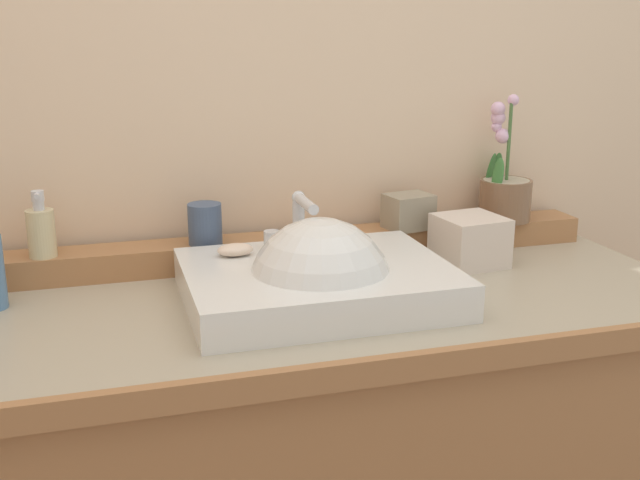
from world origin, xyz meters
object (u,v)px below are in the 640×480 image
object	(u,v)px
potted_plant	(504,190)
soap_bar	(235,250)
tumbler_cup	(205,224)
soap_dispenser	(41,231)
sink_basin	(319,286)
tissue_box	(470,241)
trinket_box	(408,211)

from	to	relation	value
potted_plant	soap_bar	bearing A→B (deg)	-167.17
tumbler_cup	soap_dispenser	bearing A→B (deg)	-179.74
potted_plant	sink_basin	bearing A→B (deg)	-153.25
potted_plant	soap_dispenser	world-z (taller)	potted_plant
soap_dispenser	tumbler_cup	size ratio (longest dim) A/B	1.55
sink_basin	tumbler_cup	world-z (taller)	sink_basin
tissue_box	tumbler_cup	bearing A→B (deg)	167.81
soap_bar	soap_dispenser	world-z (taller)	soap_dispenser
potted_plant	tumbler_cup	bearing A→B (deg)	-178.96
potted_plant	tumbler_cup	size ratio (longest dim) A/B	3.39
sink_basin	trinket_box	size ratio (longest dim) A/B	4.95
trinket_box	tissue_box	world-z (taller)	trinket_box
potted_plant	tumbler_cup	world-z (taller)	potted_plant
soap_bar	soap_dispenser	xyz separation A→B (m)	(-0.36, 0.14, 0.03)
sink_basin	soap_dispenser	world-z (taller)	soap_dispenser
trinket_box	soap_dispenser	bearing A→B (deg)	169.52
sink_basin	tissue_box	distance (m)	0.40
sink_basin	trinket_box	bearing A→B (deg)	41.89
tissue_box	soap_dispenser	bearing A→B (deg)	172.33
tumbler_cup	trinket_box	size ratio (longest dim) A/B	0.87
potted_plant	soap_dispenser	bearing A→B (deg)	-179.21
soap_bar	soap_dispenser	size ratio (longest dim) A/B	0.53
sink_basin	trinket_box	distance (m)	0.38
soap_bar	soap_dispenser	distance (m)	0.38
sink_basin	trinket_box	xyz separation A→B (m)	(0.28, 0.25, 0.06)
soap_dispenser	soap_bar	bearing A→B (deg)	-20.90
soap_dispenser	tissue_box	world-z (taller)	soap_dispenser
tumbler_cup	trinket_box	world-z (taller)	tumbler_cup
potted_plant	trinket_box	world-z (taller)	potted_plant
sink_basin	potted_plant	xyz separation A→B (m)	(0.52, 0.26, 0.10)
tissue_box	trinket_box	bearing A→B (deg)	128.23
soap_bar	trinket_box	world-z (taller)	trinket_box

